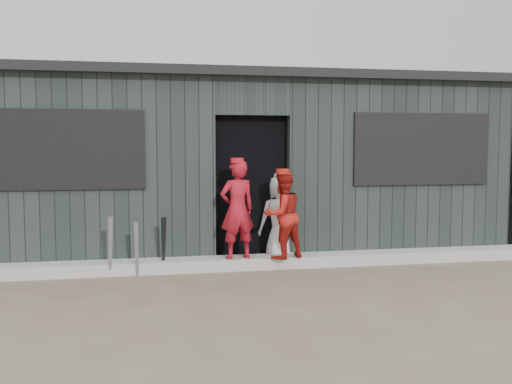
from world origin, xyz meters
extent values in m
plane|color=brown|center=(0.00, 0.00, 0.00)|extent=(80.00, 80.00, 0.00)
cube|color=#A8A8A3|center=(0.00, 1.82, 0.07)|extent=(8.00, 0.36, 0.15)
cone|color=#97979F|center=(-1.83, 1.59, 0.38)|extent=(0.11, 0.26, 0.76)
cone|color=gray|center=(-1.52, 1.58, 0.35)|extent=(0.08, 0.18, 0.69)
cone|color=black|center=(-1.19, 1.74, 0.36)|extent=(0.08, 0.25, 0.72)
imported|color=#A41421|center=(-0.25, 1.75, 0.78)|extent=(0.52, 0.40, 1.27)
imported|color=#A71B14|center=(0.32, 1.65, 0.71)|extent=(0.67, 0.61, 1.13)
imported|color=silver|center=(0.40, 2.13, 0.60)|extent=(0.65, 0.48, 1.20)
cube|color=black|center=(0.00, 3.50, 1.20)|extent=(7.60, 2.70, 2.20)
cube|color=#2A3230|center=(-2.25, 2.10, 1.25)|extent=(3.50, 0.20, 2.50)
cube|color=#2A312F|center=(2.25, 2.10, 1.25)|extent=(3.50, 0.20, 2.50)
cube|color=#29312F|center=(0.00, 2.10, 2.25)|extent=(1.00, 0.20, 0.50)
cube|color=#252B28|center=(3.90, 3.50, 1.25)|extent=(0.20, 3.00, 2.50)
cube|color=#29302E|center=(0.00, 4.90, 1.25)|extent=(8.00, 0.20, 2.50)
cube|color=black|center=(0.00, 3.50, 2.56)|extent=(8.30, 3.30, 0.12)
cube|color=black|center=(-2.40, 1.98, 1.55)|extent=(2.00, 0.04, 1.00)
cube|color=black|center=(2.40, 1.98, 1.55)|extent=(2.00, 0.04, 1.00)
cube|color=black|center=(-0.39, 2.53, 1.35)|extent=(0.18, 0.18, 0.79)
cube|color=black|center=(0.10, 2.51, 1.30)|extent=(0.21, 0.18, 0.79)
camera|label=1|loc=(-1.39, -5.41, 1.60)|focal=40.00mm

